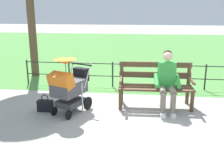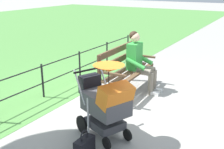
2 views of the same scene
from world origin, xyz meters
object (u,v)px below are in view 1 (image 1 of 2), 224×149
Objects in this scene: park_bench at (155,83)px; stroller at (69,85)px; person_on_bench at (167,79)px; handbag at (45,105)px.

stroller is (1.77, 0.63, 0.07)m from park_bench.
person_on_bench is at bearing 135.80° from park_bench.
handbag is at bearing 15.11° from park_bench.
park_bench is 2.42m from handbag.
handbag is at bearing 8.97° from person_on_bench.
person_on_bench is at bearing -171.03° from handbag.
person_on_bench is at bearing -168.41° from stroller.
stroller is at bearing 11.59° from person_on_bench.
park_bench is 1.27× the size of person_on_bench.
stroller is (2.00, 0.41, -0.08)m from person_on_bench.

